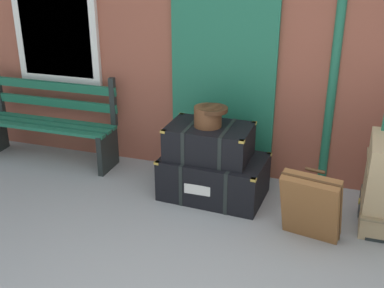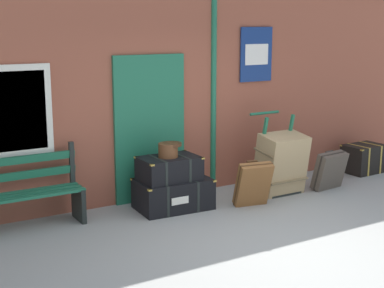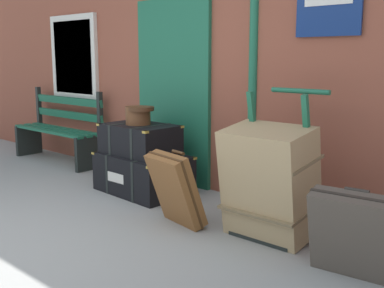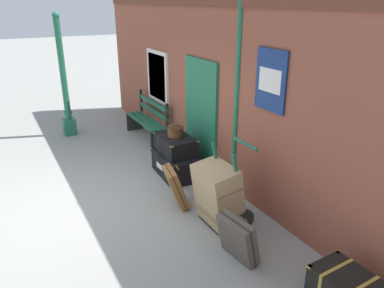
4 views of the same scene
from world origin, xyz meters
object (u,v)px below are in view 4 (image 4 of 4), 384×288
Objects in this scene: steamer_trunk_base at (177,164)px; steamer_trunk_middle at (176,145)px; lamp_post at (65,91)px; suitcase_tan at (238,239)px; suitcase_caramel at (176,187)px; round_hatbox at (175,131)px; porters_trolley at (228,204)px; large_brown_trunk at (218,195)px; platform_bench at (148,121)px.

steamer_trunk_middle reaches higher than steamer_trunk_base.
lamp_post is 5.90m from suitcase_tan.
suitcase_caramel is at bearing -27.45° from steamer_trunk_base.
steamer_trunk_base is 3.23× the size of round_hatbox.
round_hatbox reaches higher than suitcase_caramel.
round_hatbox is 1.89m from porters_trolley.
round_hatbox reaches higher than steamer_trunk_middle.
steamer_trunk_base is 1.77m from large_brown_trunk.
porters_trolley is 1.97× the size of suitcase_tan.
suitcase_caramel is at bearing -157.93° from large_brown_trunk.
platform_bench is 2.08m from steamer_trunk_base.
suitcase_caramel is at bearing -176.55° from suitcase_tan.
large_brown_trunk is at bearing 165.12° from suitcase_tan.
suitcase_caramel reaches higher than suitcase_tan.
suitcase_caramel is (-0.75, -0.30, -0.14)m from large_brown_trunk.
platform_bench is at bearing 52.43° from lamp_post.
platform_bench is 1.95× the size of steamer_trunk_middle.
porters_trolley is at bearing -1.40° from steamer_trunk_middle.
lamp_post is at bearing -158.48° from steamer_trunk_base.
steamer_trunk_middle is at bearing 178.60° from porters_trolley.
suitcase_tan is (2.59, -0.43, -0.28)m from steamer_trunk_middle.
lamp_post is 3.02× the size of large_brown_trunk.
large_brown_trunk is at bearing -90.00° from porters_trolley.
lamp_post is 1.77× the size of platform_bench.
platform_bench is 4.93× the size of round_hatbox.
lamp_post reaches higher than round_hatbox.
steamer_trunk_middle is at bearing -7.62° from platform_bench.
round_hatbox is at bearing -7.76° from platform_bench.
porters_trolley is (1.79, -0.04, -0.31)m from steamer_trunk_middle.
platform_bench is 2.05m from round_hatbox.
steamer_trunk_base is at bearing 173.16° from large_brown_trunk.
steamer_trunk_middle is at bearing 25.44° from round_hatbox.
steamer_trunk_base is 1.73× the size of suitcase_tan.
platform_bench is at bearing 165.42° from suitcase_caramel.
steamer_trunk_middle is 0.69× the size of porters_trolley.
platform_bench is 3.82m from large_brown_trunk.
steamer_trunk_base is 0.88× the size of porters_trolley.
lamp_post is 3.48m from steamer_trunk_middle.
platform_bench reaches higher than suitcase_caramel.
suitcase_tan is at bearing 3.45° from suitcase_caramel.
steamer_trunk_base is 0.64m from round_hatbox.
suitcase_tan is at bearing -14.88° from large_brown_trunk.
porters_trolley is at bearing 32.56° from suitcase_caramel.
platform_bench is 1.53× the size of steamer_trunk_base.
round_hatbox reaches higher than suitcase_tan.
round_hatbox is at bearing 174.40° from steamer_trunk_base.
steamer_trunk_middle reaches higher than suitcase_caramel.
suitcase_caramel is at bearing -26.65° from steamer_trunk_middle.
large_brown_trunk is 0.84m from suitcase_tan.
platform_bench is at bearing 172.38° from steamer_trunk_middle.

